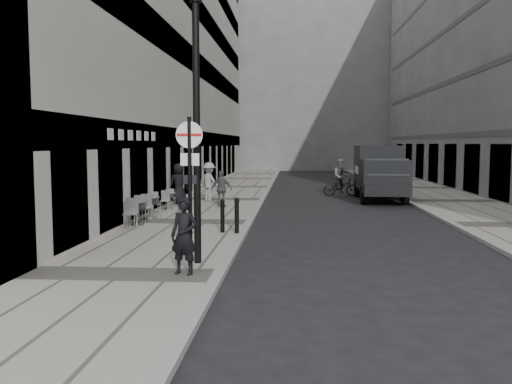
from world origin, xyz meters
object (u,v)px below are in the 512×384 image
at_px(sign_post, 190,173).
at_px(cyclist, 341,182).
at_px(walking_man, 184,236).
at_px(lamppost, 196,112).
at_px(panel_van, 379,170).

height_order(sign_post, cyclist, sign_post).
xyz_separation_m(walking_man, cyclist, (4.74, 18.35, -0.14)).
bearing_deg(walking_man, sign_post, 85.76).
bearing_deg(cyclist, lamppost, -112.91).
bearing_deg(lamppost, panel_van, 67.30).
relative_size(walking_man, sign_post, 0.49).
xyz_separation_m(lamppost, cyclist, (4.66, 17.25, -2.73)).
relative_size(sign_post, lamppost, 0.53).
relative_size(sign_post, cyclist, 1.62).
bearing_deg(lamppost, cyclist, 74.89).
bearing_deg(panel_van, lamppost, -110.91).
xyz_separation_m(walking_man, sign_post, (0.09, 0.25, 1.28)).
bearing_deg(walking_man, panel_van, 83.38).
distance_m(walking_man, panel_van, 17.65).
bearing_deg(sign_post, lamppost, 87.03).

